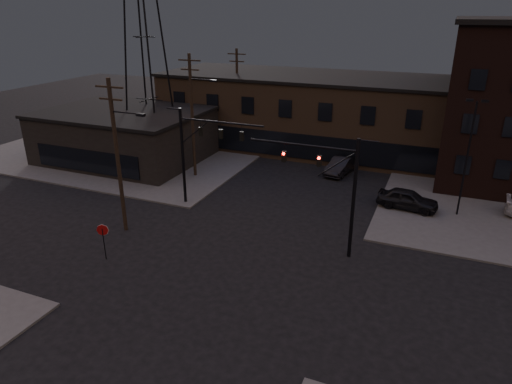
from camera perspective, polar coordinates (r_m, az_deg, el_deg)
ground at (r=28.99m, az=-3.24°, el=-9.61°), size 140.00×140.00×0.00m
sidewalk_nw at (r=57.13m, az=-13.65°, el=6.06°), size 30.00×30.00×0.15m
building_row at (r=52.50m, az=10.24°, el=9.38°), size 40.00×12.00×8.00m
building_left at (r=50.74m, az=-15.98°, el=6.69°), size 16.00×12.00×5.00m
traffic_signal_near at (r=29.07m, az=10.03°, el=1.00°), size 7.12×0.24×8.00m
traffic_signal_far at (r=36.39m, az=-7.49°, el=5.60°), size 7.12×0.24×8.00m
stop_sign at (r=30.73m, az=-18.59°, el=-4.96°), size 0.72×0.33×2.48m
utility_pole_near at (r=32.95m, az=-16.89°, el=4.63°), size 3.70×0.28×11.00m
utility_pole_mid at (r=42.96m, az=-7.91°, el=9.64°), size 3.70×0.28×11.50m
utility_pole_far at (r=53.93m, az=-2.36°, el=11.97°), size 2.20×0.28×11.00m
transmission_tower at (r=49.57m, az=-13.84°, el=18.33°), size 7.00×7.00×25.00m
lot_light_a at (r=37.43m, az=25.05°, el=4.94°), size 1.50×0.28×9.14m
parked_car_lot_a at (r=38.52m, az=18.43°, el=-0.85°), size 4.90×2.39×1.61m
car_crossing at (r=45.64m, az=10.55°, el=3.28°), size 2.45×5.10×1.61m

